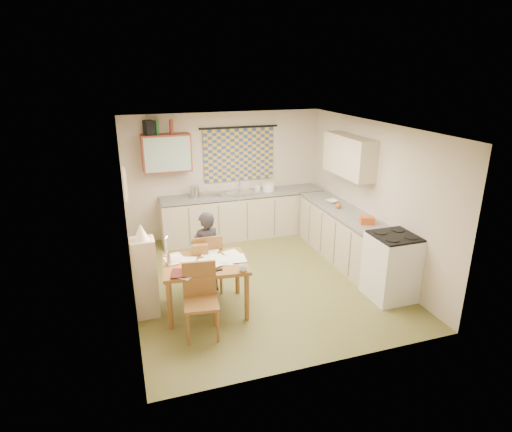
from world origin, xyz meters
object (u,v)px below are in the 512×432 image
object	(u,v)px
person	(206,253)
shelf_stand	(145,278)
counter_back	(243,215)
counter_right	(350,240)
dining_table	(206,286)
chair_far	(207,273)
stove	(392,266)

from	to	relation	value
person	shelf_stand	size ratio (longest dim) A/B	1.14
counter_back	counter_right	distance (m)	2.33
dining_table	chair_far	world-z (taller)	chair_far
counter_back	dining_table	size ratio (longest dim) A/B	2.66
stove	chair_far	xyz separation A→B (m)	(-2.60, 1.04, -0.20)
counter_back	stove	world-z (taller)	stove
person	counter_right	bearing A→B (deg)	171.12
chair_far	dining_table	bearing A→B (deg)	78.10
counter_right	dining_table	distance (m)	2.82
counter_back	dining_table	world-z (taller)	counter_back
counter_back	stove	bearing A→B (deg)	-65.45
person	dining_table	bearing A→B (deg)	63.05
chair_far	counter_right	bearing A→B (deg)	-175.28
dining_table	shelf_stand	bearing A→B (deg)	176.37
stove	dining_table	bearing A→B (deg)	169.68
chair_far	person	xyz separation A→B (m)	(0.00, -0.02, 0.35)
counter_right	chair_far	size ratio (longest dim) A/B	3.04
dining_table	person	world-z (taller)	person
dining_table	person	distance (m)	0.61
shelf_stand	person	bearing A→B (deg)	22.27
stove	dining_table	world-z (taller)	stove
counter_back	person	world-z (taller)	person
stove	shelf_stand	size ratio (longest dim) A/B	0.88
counter_right	counter_back	bearing A→B (deg)	127.11
counter_right	shelf_stand	world-z (taller)	shelf_stand
chair_far	shelf_stand	size ratio (longest dim) A/B	0.85
stove	chair_far	world-z (taller)	stove
counter_back	counter_right	xyz separation A→B (m)	(1.41, -1.86, -0.00)
chair_far	counter_back	bearing A→B (deg)	-119.52
stove	chair_far	bearing A→B (deg)	158.13
person	shelf_stand	world-z (taller)	person
counter_right	stove	size ratio (longest dim) A/B	2.92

